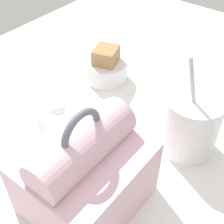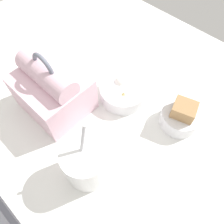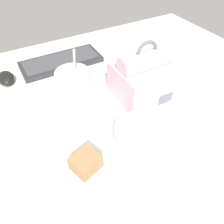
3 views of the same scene
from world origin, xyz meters
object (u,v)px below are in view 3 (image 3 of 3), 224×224
at_px(lunch_bag, 144,78).
at_px(computer_mouse, 6,78).
at_px(keyboard, 61,61).
at_px(soup_cup, 74,88).
at_px(bento_bowl_sandwich, 87,171).
at_px(bento_bowl_snacks, 139,134).

relative_size(lunch_bag, computer_mouse, 2.30).
bearing_deg(computer_mouse, keyboard, 6.05).
distance_m(soup_cup, computer_mouse, 0.29).
bearing_deg(bento_bowl_sandwich, lunch_bag, 33.69).
distance_m(bento_bowl_sandwich, bento_bowl_snacks, 0.17).
bearing_deg(computer_mouse, bento_bowl_snacks, -59.55).
bearing_deg(lunch_bag, computer_mouse, 142.03).
relative_size(bento_bowl_snacks, computer_mouse, 1.59).
bearing_deg(keyboard, computer_mouse, -173.95).
bearing_deg(bento_bowl_snacks, soup_cup, 111.69).
bearing_deg(bento_bowl_sandwich, bento_bowl_snacks, 12.86).
xyz_separation_m(soup_cup, bento_bowl_sandwich, (-0.08, -0.26, -0.03)).
bearing_deg(bento_bowl_snacks, lunch_bag, 52.46).
xyz_separation_m(lunch_bag, computer_mouse, (-0.38, 0.30, -0.05)).
xyz_separation_m(soup_cup, computer_mouse, (-0.17, 0.22, -0.04)).
xyz_separation_m(soup_cup, bento_bowl_snacks, (0.09, -0.22, -0.04)).
bearing_deg(soup_cup, bento_bowl_snacks, -68.31).
distance_m(soup_cup, bento_bowl_snacks, 0.24).
xyz_separation_m(bento_bowl_sandwich, bento_bowl_snacks, (0.17, 0.04, -0.01)).
relative_size(lunch_bag, soup_cup, 0.99).
xyz_separation_m(keyboard, lunch_bag, (0.17, -0.32, 0.06)).
xyz_separation_m(keyboard, soup_cup, (-0.04, -0.25, 0.05)).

